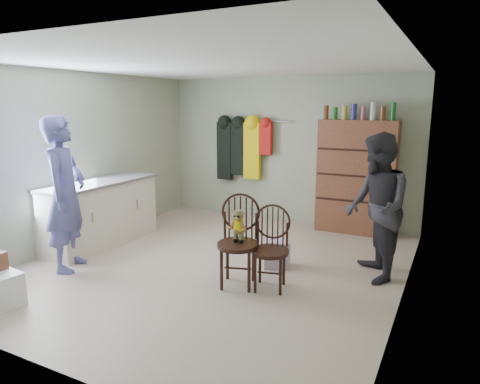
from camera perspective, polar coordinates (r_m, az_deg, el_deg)
The scene contains 11 objects.
ground_plane at distance 5.59m, azimuth -3.26°, elevation -9.71°, with size 5.00×5.00×0.00m, color beige.
room_walls at distance 5.70m, azimuth -0.73°, elevation 7.03°, with size 5.00×5.00×5.00m.
counter at distance 6.61m, azimuth -18.08°, elevation -2.63°, with size 0.64×1.86×0.94m.
plastic_tub at distance 5.09m, azimuth -29.30°, elevation -11.35°, with size 0.36×0.35×0.35m, color white.
chair_front at distance 4.85m, azimuth -0.18°, elevation -5.72°, with size 0.58×0.58×1.04m.
chair_far at distance 4.81m, azimuth 4.14°, elevation -6.97°, with size 0.50×0.50×0.94m.
striped_bag at distance 5.50m, azimuth 4.93°, elevation -8.21°, with size 0.32×0.25×0.34m, color #E5727E.
person_left at distance 5.65m, azimuth -22.25°, elevation -0.25°, with size 0.70×0.46×1.91m, color #57599F.
person_right at distance 5.18m, azimuth 17.73°, elevation -1.99°, with size 0.84×0.65×1.73m, color #2D2B33.
dresser at distance 7.02m, azimuth 15.25°, elevation 2.02°, with size 1.20×0.39×2.07m.
coat_rack at distance 7.74m, azimuth 0.24°, elevation 5.78°, with size 1.42×0.12×1.09m.
Camera 1 is at (2.65, -4.49, 2.03)m, focal length 32.00 mm.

